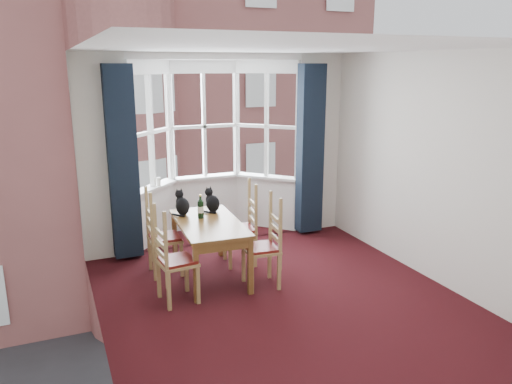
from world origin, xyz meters
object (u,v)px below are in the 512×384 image
chair_left_near (169,263)px  cat_right (212,202)px  chair_right_far (246,230)px  dining_table (209,229)px  cat_left (182,205)px  wine_bottle (201,208)px  chair_left_far (158,239)px  candle_tall (159,182)px  chair_right_near (268,248)px

chair_left_near → cat_right: cat_right is taller
chair_right_far → cat_right: bearing=159.2°
dining_table → chair_left_near: bearing=-140.9°
dining_table → cat_left: (-0.22, 0.44, 0.22)m
wine_bottle → dining_table: bearing=-76.3°
chair_left_far → chair_right_far: same height
chair_left_far → cat_right: 0.87m
candle_tall → chair_right_far: bearing=-55.8°
cat_right → wine_bottle: cat_right is taller
chair_right_near → wine_bottle: (-0.63, 0.69, 0.40)m
dining_table → wine_bottle: size_ratio=4.70×
dining_table → candle_tall: size_ratio=11.16×
cat_left → cat_right: (0.40, -0.02, -0.00)m
cat_left → wine_bottle: cat_left is taller
candle_tall → dining_table: bearing=-79.6°
cat_left → chair_left_near: bearing=-113.3°
chair_left_near → candle_tall: bearing=80.6°
dining_table → chair_left_far: (-0.58, 0.33, -0.17)m
chair_left_near → cat_right: (0.81, 0.93, 0.39)m
dining_table → wine_bottle: wine_bottle is taller
cat_left → cat_right: bearing=-3.2°
chair_left_near → wine_bottle: (0.58, 0.70, 0.40)m
chair_right_far → cat_right: 0.59m
chair_right_near → chair_right_far: size_ratio=1.00×
chair_left_near → chair_left_far: (0.04, 0.84, 0.00)m
chair_right_far → wine_bottle: (-0.65, -0.07, 0.40)m
chair_left_near → chair_right_far: size_ratio=1.00×
chair_right_far → cat_left: (-0.82, 0.18, 0.39)m
wine_bottle → candle_tall: 1.40m
chair_right_far → candle_tall: size_ratio=7.17×
chair_right_near → cat_left: bearing=130.6°
chair_right_near → cat_right: cat_right is taller
cat_left → candle_tall: (-0.06, 1.13, 0.07)m
chair_right_far → cat_right: cat_right is taller
chair_left_far → wine_bottle: size_ratio=3.02×
chair_left_near → cat_right: size_ratio=2.73×
cat_left → candle_tall: size_ratio=2.66×
chair_left_far → candle_tall: 1.35m
chair_right_near → dining_table: bearing=139.3°
cat_right → candle_tall: (-0.47, 1.15, 0.07)m
dining_table → chair_left_far: chair_left_far is taller
chair_right_near → candle_tall: candle_tall is taller
chair_right_near → candle_tall: 2.29m
dining_table → chair_right_far: chair_right_far is taller
chair_left_far → chair_right_near: (1.17, -0.83, 0.00)m
cat_right → wine_bottle: (-0.23, -0.23, 0.01)m
chair_left_near → wine_bottle: size_ratio=3.02×
chair_left_near → chair_left_far: same height
chair_left_far → cat_right: bearing=6.4°
chair_left_far → cat_right: (0.77, 0.09, 0.39)m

